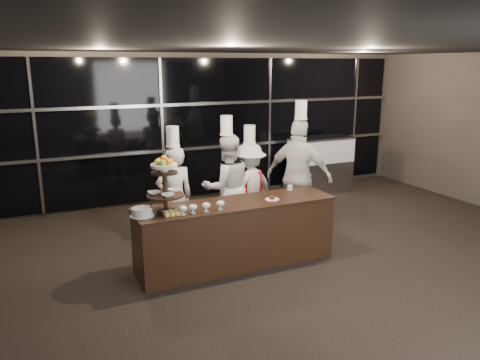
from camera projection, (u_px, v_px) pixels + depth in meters
name	position (u px, v px, depth m)	size (l,w,h in m)	color
room	(380.00, 178.00, 5.39)	(10.00, 10.00, 10.00)	black
window_wall	(218.00, 127.00, 9.74)	(8.60, 0.10, 2.80)	black
buffet_counter	(236.00, 233.00, 6.58)	(2.84, 0.74, 0.92)	black
display_stand	(165.00, 180.00, 5.96)	(0.48, 0.48, 0.74)	black
compotes	(201.00, 206.00, 6.01)	(0.63, 0.11, 0.12)	silver
layer_cake	(142.00, 212.00, 5.87)	(0.30, 0.30, 0.11)	white
pastry_squares	(172.00, 213.00, 5.92)	(0.20, 0.13, 0.05)	#F3D677
small_plate	(272.00, 199.00, 6.59)	(0.20, 0.20, 0.05)	white
chef_cup	(290.00, 188.00, 7.10)	(0.08, 0.08, 0.07)	white
display_case	(320.00, 162.00, 10.26)	(1.39, 0.61, 1.24)	#A5A5AA
chef_a	(175.00, 196.00, 7.13)	(0.60, 0.41, 1.89)	silver
chef_b	(227.00, 186.00, 7.51)	(0.87, 0.70, 2.01)	silver
chef_c	(249.00, 186.00, 7.90)	(1.10, 0.84, 1.81)	silver
chef_d	(299.00, 176.00, 7.77)	(1.07, 1.17, 2.22)	silver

